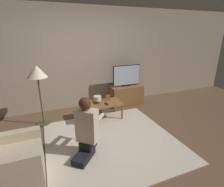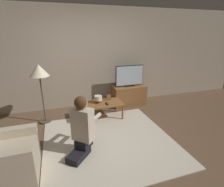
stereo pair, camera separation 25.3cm
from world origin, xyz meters
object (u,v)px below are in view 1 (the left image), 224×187
at_px(tv, 127,76).
at_px(floor_lamp, 37,75).
at_px(coffee_table, 102,105).
at_px(armchair, 4,165).
at_px(table_lamp, 97,99).
at_px(person_kneeling, 87,127).

relative_size(tv, floor_lamp, 0.59).
distance_m(coffee_table, floor_lamp, 1.54).
bearing_deg(coffee_table, armchair, -143.55).
bearing_deg(tv, armchair, -144.94).
distance_m(tv, armchair, 3.40).
bearing_deg(tv, table_lamp, -152.07).
bearing_deg(coffee_table, floor_lamp, 170.45).
xyz_separation_m(coffee_table, table_lamp, (-0.09, 0.04, 0.14)).
bearing_deg(person_kneeling, armchair, 50.76).
bearing_deg(floor_lamp, tv, 9.26).
relative_size(floor_lamp, table_lamp, 7.41).
xyz_separation_m(tv, coffee_table, (-0.93, -0.58, -0.49)).
bearing_deg(armchair, coffee_table, -54.11).
relative_size(tv, armchair, 0.83).
bearing_deg(armchair, floor_lamp, -18.83).
xyz_separation_m(armchair, table_lamp, (1.73, 1.39, 0.19)).
height_order(tv, armchair, tv).
relative_size(tv, table_lamp, 4.41).
bearing_deg(table_lamp, armchair, -141.26).
distance_m(armchair, person_kneeling, 1.21).
relative_size(person_kneeling, table_lamp, 5.66).
distance_m(tv, table_lamp, 1.20).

